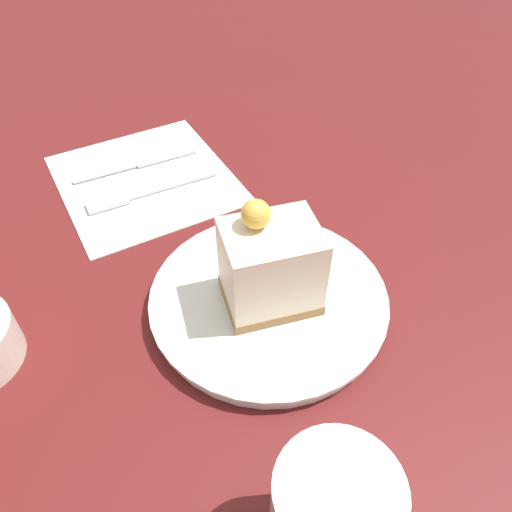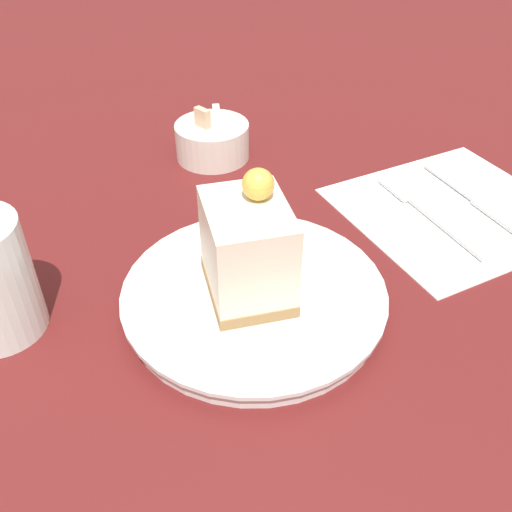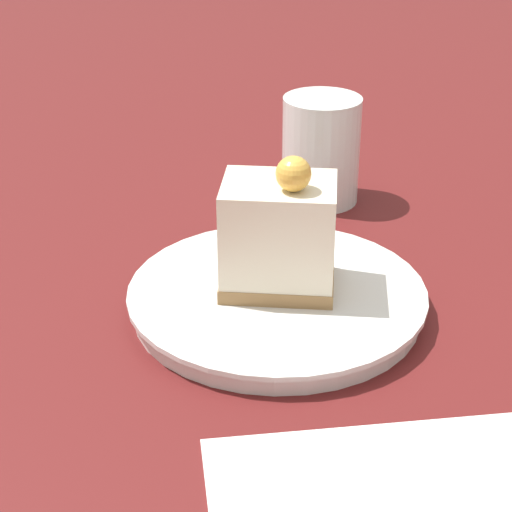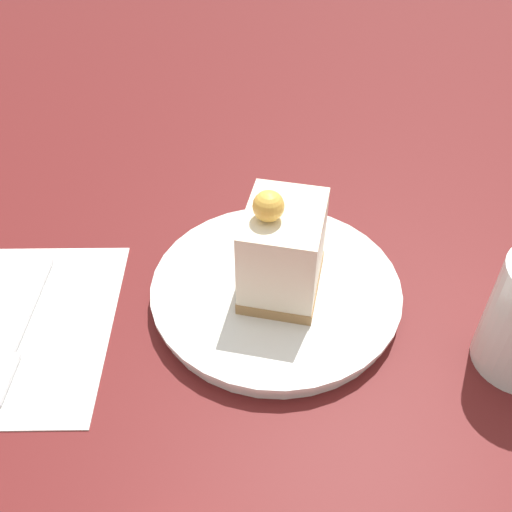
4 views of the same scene
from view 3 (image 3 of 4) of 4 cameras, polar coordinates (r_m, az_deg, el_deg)
The scene contains 5 objects.
ground_plane at distance 0.63m, azimuth 3.08°, elevation -4.33°, with size 4.00×4.00×0.00m, color #5B1919.
plate at distance 0.64m, azimuth 1.40°, elevation -2.79°, with size 0.22×0.22×0.02m.
cake_slice at distance 0.62m, azimuth 1.54°, elevation 1.46°, with size 0.08×0.10×0.11m.
fork at distance 0.48m, azimuth 11.36°, elevation -16.39°, with size 0.03×0.16×0.00m.
drinking_glass at distance 0.81m, azimuth 4.35°, elevation 7.06°, with size 0.07×0.07×0.10m.
Camera 3 is at (0.52, -0.12, 0.34)m, focal length 60.00 mm.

